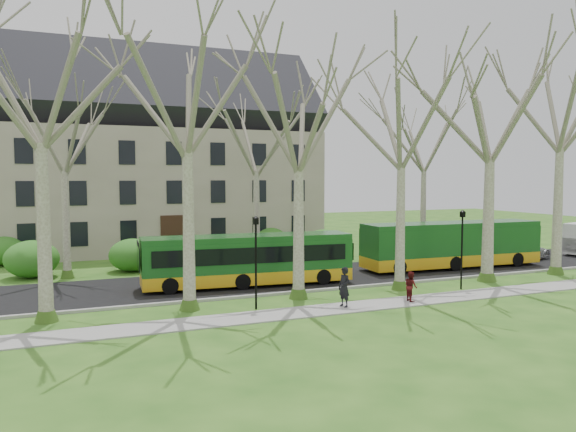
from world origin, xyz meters
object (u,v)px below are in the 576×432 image
Objects in this scene: bus_lead at (248,259)px; sedan at (525,251)px; bus_follow at (452,244)px; pedestrian_a at (344,287)px; pedestrian_b at (411,286)px.

sedan is at bearing 8.09° from bus_lead.
bus_follow is 6.73× the size of pedestrian_a.
bus_follow reaches higher than bus_lead.
bus_follow is at bearing 105.66° from pedestrian_a.
bus_follow is at bearing 6.99° from bus_lead.
pedestrian_b is (-15.82, -8.20, 0.06)m from sedan.
sedan is (7.27, 0.71, -0.90)m from bus_follow.
bus_follow reaches higher than pedestrian_a.
bus_lead is 9.30m from pedestrian_b.
bus_lead is at bearing -175.29° from bus_follow.
sedan is (21.99, 1.29, -0.79)m from bus_lead.
bus_follow is 11.40m from pedestrian_b.
bus_lead reaches higher than sedan.
pedestrian_b is (6.17, -6.92, -0.73)m from bus_lead.
bus_lead is 22.04m from sedan.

